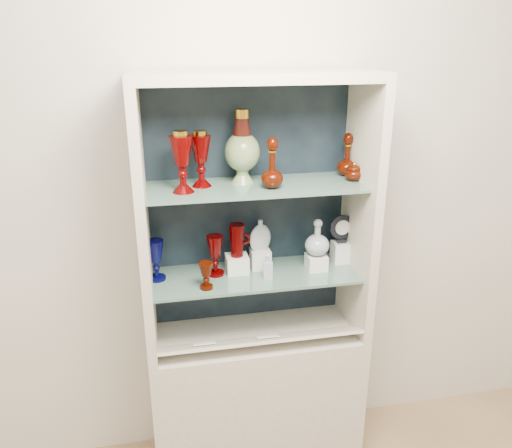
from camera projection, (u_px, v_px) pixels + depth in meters
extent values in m
cube|color=silver|center=(247.00, 188.00, 2.34)|extent=(3.50, 0.02, 2.80)
cube|color=#BAB19F|center=(256.00, 397.00, 2.50)|extent=(1.00, 0.40, 0.75)
cube|color=black|center=(248.00, 205.00, 2.34)|extent=(0.98, 0.02, 1.15)
cube|color=#BAB19F|center=(143.00, 226.00, 2.08)|extent=(0.04, 0.40, 1.15)
cube|color=#BAB19F|center=(360.00, 212.00, 2.25)|extent=(0.04, 0.40, 1.15)
cube|color=#BAB19F|center=(256.00, 76.00, 1.96)|extent=(1.00, 0.40, 0.04)
cube|color=slate|center=(255.00, 275.00, 2.28)|extent=(0.92, 0.34, 0.01)
cube|color=slate|center=(255.00, 187.00, 2.14)|extent=(0.92, 0.34, 0.01)
cube|color=#BAB19F|center=(261.00, 340.00, 2.25)|extent=(0.92, 0.17, 0.09)
cube|color=white|center=(267.00, 336.00, 2.25)|extent=(0.10, 0.06, 0.03)
cube|color=white|center=(204.00, 343.00, 2.20)|extent=(0.10, 0.06, 0.03)
cube|color=silver|center=(237.00, 264.00, 2.29)|extent=(0.10, 0.10, 0.08)
cube|color=silver|center=(260.00, 258.00, 2.33)|extent=(0.09, 0.09, 0.09)
cube|color=silver|center=(316.00, 262.00, 2.32)|extent=(0.09, 0.09, 0.07)
cube|color=silver|center=(341.00, 252.00, 2.39)|extent=(0.08, 0.08, 0.10)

